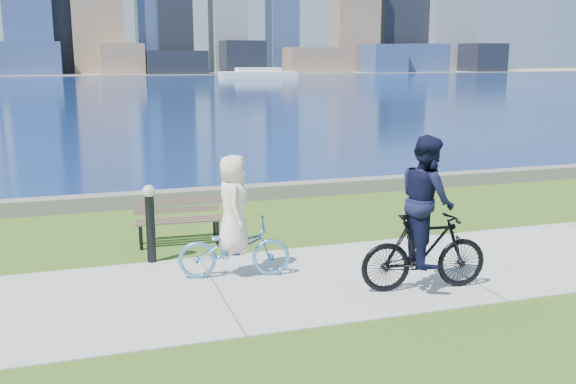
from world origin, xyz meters
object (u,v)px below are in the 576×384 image
bollard_lamp (150,219)px  cyclist_man (425,226)px  park_bench (178,217)px  cyclist_woman (234,232)px

bollard_lamp → cyclist_man: cyclist_man is taller
park_bench → cyclist_man: 4.99m
bollard_lamp → cyclist_man: bearing=-34.6°
park_bench → cyclist_man: (3.25, -3.76, 0.51)m
cyclist_woman → bollard_lamp: bearing=55.6°
bollard_lamp → cyclist_man: 4.71m
bollard_lamp → cyclist_woman: (1.22, -1.20, -0.03)m
cyclist_woman → park_bench: bearing=24.6°
bollard_lamp → cyclist_man: (3.88, -2.67, 0.23)m
bollard_lamp → cyclist_woman: size_ratio=0.69×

